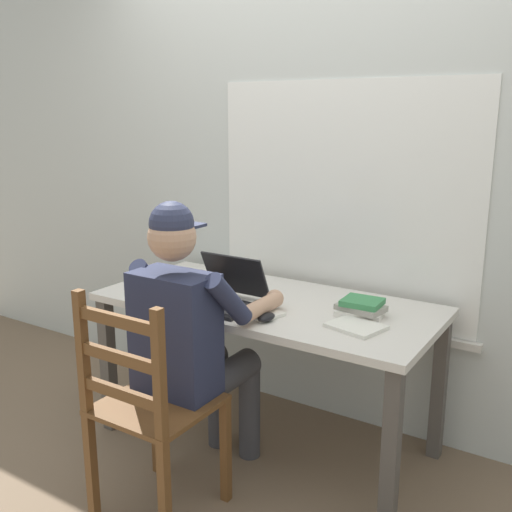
# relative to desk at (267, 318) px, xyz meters

# --- Properties ---
(ground_plane) EXTENTS (8.00, 8.00, 0.00)m
(ground_plane) POSITION_rel_desk_xyz_m (0.00, 0.00, -0.64)
(ground_plane) COLOR brown
(back_wall) EXTENTS (6.00, 0.08, 2.60)m
(back_wall) POSITION_rel_desk_xyz_m (0.00, 0.45, 0.65)
(back_wall) COLOR beige
(back_wall) RESTS_ON ground
(desk) EXTENTS (1.59, 0.74, 0.73)m
(desk) POSITION_rel_desk_xyz_m (0.00, 0.00, 0.00)
(desk) COLOR beige
(desk) RESTS_ON ground
(seated_person) EXTENTS (0.50, 0.60, 1.26)m
(seated_person) POSITION_rel_desk_xyz_m (-0.09, -0.44, 0.06)
(seated_person) COLOR #232842
(seated_person) RESTS_ON ground
(wooden_chair) EXTENTS (0.42, 0.42, 0.96)m
(wooden_chair) POSITION_rel_desk_xyz_m (-0.09, -0.73, -0.17)
(wooden_chair) COLOR brown
(wooden_chair) RESTS_ON ground
(laptop) EXTENTS (0.33, 0.33, 0.22)m
(laptop) POSITION_rel_desk_xyz_m (-0.14, -0.16, 0.14)
(laptop) COLOR black
(laptop) RESTS_ON desk
(computer_mouse) EXTENTS (0.06, 0.10, 0.03)m
(computer_mouse) POSITION_rel_desk_xyz_m (0.15, -0.24, 0.11)
(computer_mouse) COLOR black
(computer_mouse) RESTS_ON desk
(coffee_mug_white) EXTENTS (0.11, 0.07, 0.10)m
(coffee_mug_white) POSITION_rel_desk_xyz_m (-0.34, 0.17, 0.14)
(coffee_mug_white) COLOR beige
(coffee_mug_white) RESTS_ON desk
(coffee_mug_dark) EXTENTS (0.12, 0.08, 0.09)m
(coffee_mug_dark) POSITION_rel_desk_xyz_m (-0.38, -0.07, 0.13)
(coffee_mug_dark) COLOR #2D384C
(coffee_mug_dark) RESTS_ON desk
(book_stack_main) EXTENTS (0.22, 0.16, 0.08)m
(book_stack_main) POSITION_rel_desk_xyz_m (0.46, 0.03, 0.13)
(book_stack_main) COLOR white
(book_stack_main) RESTS_ON desk
(paper_pile_near_laptop) EXTENTS (0.24, 0.22, 0.02)m
(paper_pile_near_laptop) POSITION_rel_desk_xyz_m (0.50, -0.12, 0.10)
(paper_pile_near_laptop) COLOR silver
(paper_pile_near_laptop) RESTS_ON desk
(paper_pile_back_corner) EXTENTS (0.26, 0.20, 0.01)m
(paper_pile_back_corner) POSITION_rel_desk_xyz_m (0.06, -0.18, 0.10)
(paper_pile_back_corner) COLOR silver
(paper_pile_back_corner) RESTS_ON desk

